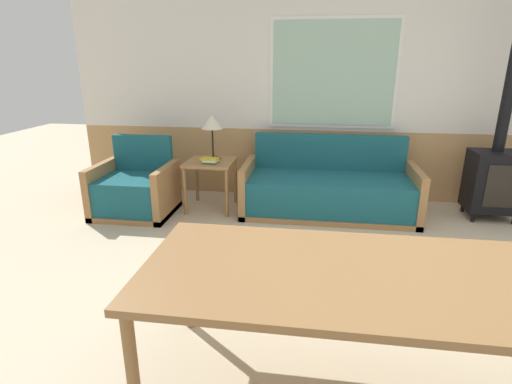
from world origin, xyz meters
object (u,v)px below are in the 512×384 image
Objects in this scene: couch at (328,191)px; side_table at (210,169)px; armchair at (135,191)px; dining_table at (359,282)px; table_lamp at (212,124)px; wood_stove at (496,166)px.

couch is 1.41m from side_table.
armchair is 0.40× the size of dining_table.
armchair is 1.19m from table_lamp.
armchair is at bearing -173.67° from wood_stove.
wood_stove is at bearing 1.15° from table_lamp.
side_table is 3.21m from wood_stove.
couch is at bearing -1.75° from table_lamp.
wood_stove is at bearing 2.88° from side_table.
wood_stove is (1.75, 2.82, -0.06)m from dining_table.
table_lamp reaches higher than dining_table.
table_lamp is 0.21× the size of wood_stove.
wood_stove reaches higher than table_lamp.
couch is 2.25m from armchair.
armchair is 1.48× the size of side_table.
armchair is 1.64× the size of table_lamp.
dining_table is at bearing -121.88° from wood_stove.
table_lamp is at bearing 178.25° from couch.
couch is at bearing 2.27° from side_table.
dining_table is (2.28, -2.37, 0.40)m from armchair.
table_lamp reaches higher than side_table.
table_lamp is at bearing 81.76° from side_table.
table_lamp reaches higher than couch.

